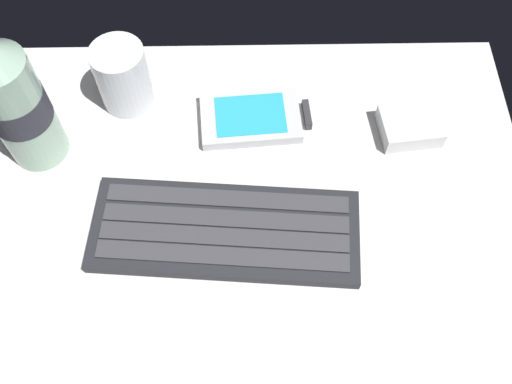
% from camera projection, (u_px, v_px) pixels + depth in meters
% --- Properties ---
extents(ground_plane, '(0.64, 0.48, 0.03)m').
position_uv_depth(ground_plane, '(256.00, 211.00, 0.66)').
color(ground_plane, silver).
extents(keyboard, '(0.30, 0.13, 0.02)m').
position_uv_depth(keyboard, '(230.00, 231.00, 0.63)').
color(keyboard, '#232328').
rests_on(keyboard, ground_plane).
extents(handheld_device, '(0.13, 0.09, 0.02)m').
position_uv_depth(handheld_device, '(260.00, 118.00, 0.70)').
color(handheld_device, silver).
rests_on(handheld_device, ground_plane).
extents(juice_cup, '(0.06, 0.06, 0.09)m').
position_uv_depth(juice_cup, '(127.00, 79.00, 0.69)').
color(juice_cup, silver).
rests_on(juice_cup, ground_plane).
extents(water_bottle, '(0.07, 0.07, 0.21)m').
position_uv_depth(water_bottle, '(19.00, 102.00, 0.61)').
color(water_bottle, '#9EC1A8').
rests_on(water_bottle, ground_plane).
extents(charger_block, '(0.08, 0.06, 0.02)m').
position_uv_depth(charger_block, '(414.00, 126.00, 0.69)').
color(charger_block, white).
rests_on(charger_block, ground_plane).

